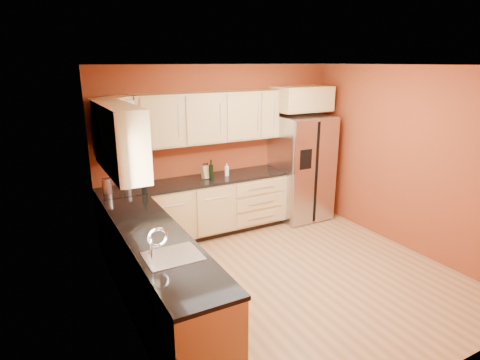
% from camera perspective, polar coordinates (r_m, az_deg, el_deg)
% --- Properties ---
extents(floor, '(4.00, 4.00, 0.00)m').
position_cam_1_polar(floor, '(5.31, 7.02, -13.40)').
color(floor, olive).
rests_on(floor, ground).
extents(ceiling, '(4.00, 4.00, 0.00)m').
position_cam_1_polar(ceiling, '(4.61, 8.18, 15.87)').
color(ceiling, white).
rests_on(ceiling, wall_back).
extents(wall_back, '(4.00, 0.04, 2.60)m').
position_cam_1_polar(wall_back, '(6.48, -2.85, 4.56)').
color(wall_back, maroon).
rests_on(wall_back, floor).
extents(wall_front, '(4.00, 0.04, 2.60)m').
position_cam_1_polar(wall_front, '(3.49, 27.25, -7.98)').
color(wall_front, maroon).
rests_on(wall_front, floor).
extents(wall_left, '(0.04, 4.00, 2.60)m').
position_cam_1_polar(wall_left, '(4.02, -16.33, -3.65)').
color(wall_left, maroon).
rests_on(wall_left, floor).
extents(wall_right, '(0.04, 4.00, 2.60)m').
position_cam_1_polar(wall_right, '(6.16, 22.85, 2.66)').
color(wall_right, maroon).
rests_on(wall_right, floor).
extents(base_cabinets_back, '(2.90, 0.60, 0.88)m').
position_cam_1_polar(base_cabinets_back, '(6.24, -6.10, -4.22)').
color(base_cabinets_back, tan).
rests_on(base_cabinets_back, floor).
extents(base_cabinets_left, '(0.60, 2.80, 0.88)m').
position_cam_1_polar(base_cabinets_left, '(4.44, -11.54, -13.54)').
color(base_cabinets_left, tan).
rests_on(base_cabinets_left, floor).
extents(countertop_back, '(2.90, 0.62, 0.04)m').
position_cam_1_polar(countertop_back, '(6.08, -6.19, -0.19)').
color(countertop_back, black).
rests_on(countertop_back, base_cabinets_back).
extents(countertop_left, '(0.62, 2.80, 0.04)m').
position_cam_1_polar(countertop_left, '(4.23, -11.77, -8.11)').
color(countertop_left, black).
rests_on(countertop_left, base_cabinets_left).
extents(upper_cabinets_back, '(2.30, 0.33, 0.75)m').
position_cam_1_polar(upper_cabinets_back, '(6.14, -4.37, 8.84)').
color(upper_cabinets_back, tan).
rests_on(upper_cabinets_back, wall_back).
extents(upper_cabinets_left, '(0.33, 1.35, 0.75)m').
position_cam_1_polar(upper_cabinets_left, '(4.60, -16.84, 5.63)').
color(upper_cabinets_left, tan).
rests_on(upper_cabinets_left, wall_left).
extents(corner_upper_cabinet, '(0.67, 0.67, 0.75)m').
position_cam_1_polar(corner_upper_cabinet, '(5.55, -17.24, 7.35)').
color(corner_upper_cabinet, tan).
rests_on(corner_upper_cabinet, wall_back).
extents(over_fridge_cabinet, '(0.92, 0.60, 0.40)m').
position_cam_1_polar(over_fridge_cabinet, '(6.81, 8.70, 11.37)').
color(over_fridge_cabinet, tan).
rests_on(over_fridge_cabinet, wall_back).
extents(refrigerator, '(0.90, 0.75, 1.78)m').
position_cam_1_polar(refrigerator, '(6.95, 8.66, 1.74)').
color(refrigerator, silver).
rests_on(refrigerator, floor).
extents(window, '(0.03, 0.90, 1.00)m').
position_cam_1_polar(window, '(3.48, -14.52, -2.28)').
color(window, white).
rests_on(window, wall_left).
extents(sink_faucet, '(0.50, 0.42, 0.30)m').
position_cam_1_polar(sink_faucet, '(3.73, -9.63, -8.62)').
color(sink_faucet, white).
rests_on(sink_faucet, countertop_left).
extents(canister_left, '(0.14, 0.14, 0.18)m').
position_cam_1_polar(canister_left, '(5.82, -15.69, -0.40)').
color(canister_left, silver).
rests_on(canister_left, countertop_back).
extents(canister_right, '(0.16, 0.16, 0.21)m').
position_cam_1_polar(canister_right, '(5.70, -18.34, -0.80)').
color(canister_right, silver).
rests_on(canister_right, countertop_back).
extents(wine_bottle_a, '(0.10, 0.10, 0.35)m').
position_cam_1_polar(wine_bottle_a, '(5.84, -13.58, 0.73)').
color(wine_bottle_a, black).
rests_on(wine_bottle_a, countertop_back).
extents(wine_bottle_b, '(0.08, 0.08, 0.30)m').
position_cam_1_polar(wine_bottle_b, '(6.08, -4.13, 1.51)').
color(wine_bottle_b, black).
rests_on(wine_bottle_b, countertop_back).
extents(knife_block, '(0.11, 0.11, 0.20)m').
position_cam_1_polar(knife_block, '(6.13, -4.97, 1.13)').
color(knife_block, '#A68051').
rests_on(knife_block, countertop_back).
extents(soap_dispenser, '(0.07, 0.07, 0.19)m').
position_cam_1_polar(soap_dispenser, '(6.26, -1.90, 1.46)').
color(soap_dispenser, white).
rests_on(soap_dispenser, countertop_back).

